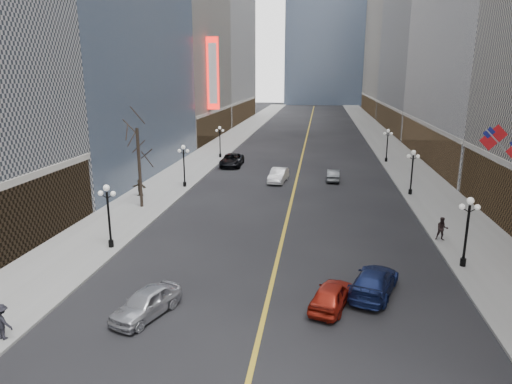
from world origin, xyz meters
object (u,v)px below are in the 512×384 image
(car_nb_mid, at_px, (278,175))
(car_nb_far, at_px, (232,160))
(car_sb_near, at_px, (374,281))
(car_sb_far, at_px, (333,175))
(car_sb_mid, at_px, (331,295))
(streetlamp_west_1, at_px, (108,210))
(streetlamp_west_2, at_px, (184,161))
(car_nb_near, at_px, (146,303))
(streetlamp_west_3, at_px, (220,138))
(streetlamp_east_1, at_px, (468,225))
(streetlamp_east_2, at_px, (412,168))
(streetlamp_east_3, at_px, (387,142))

(car_nb_mid, distance_m, car_nb_far, 10.89)
(car_sb_near, relative_size, car_sb_far, 1.26)
(car_nb_mid, relative_size, car_nb_far, 0.80)
(car_sb_near, distance_m, car_sb_mid, 3.05)
(streetlamp_west_1, distance_m, streetlamp_west_2, 18.00)
(car_nb_near, distance_m, car_sb_mid, 9.59)
(car_nb_near, height_order, car_sb_mid, car_nb_near)
(streetlamp_west_3, relative_size, car_nb_mid, 0.96)
(streetlamp_west_2, relative_size, car_nb_near, 1.07)
(streetlamp_west_2, bearing_deg, car_nb_mid, 22.85)
(streetlamp_east_1, relative_size, car_sb_far, 1.12)
(streetlamp_east_2, bearing_deg, streetlamp_west_1, -142.67)
(streetlamp_east_3, height_order, streetlamp_west_3, same)
(car_sb_near, bearing_deg, car_nb_mid, -55.41)
(car_nb_near, xyz_separation_m, car_nb_mid, (3.93, 30.58, 0.06))
(streetlamp_east_3, xyz_separation_m, streetlamp_west_2, (-23.60, -18.00, 0.00))
(car_nb_far, distance_m, car_sb_near, 37.84)
(streetlamp_west_2, relative_size, car_nb_mid, 0.96)
(car_sb_near, bearing_deg, streetlamp_east_2, -86.85)
(streetlamp_west_1, height_order, car_nb_far, streetlamp_west_1)
(car_sb_mid, distance_m, car_sb_far, 29.78)
(streetlamp_east_2, distance_m, streetlamp_west_3, 29.68)
(streetlamp_east_2, bearing_deg, car_sb_mid, -109.11)
(streetlamp_west_1, height_order, car_nb_mid, streetlamp_west_1)
(streetlamp_west_2, xyz_separation_m, car_sb_far, (16.00, 5.54, -2.24))
(streetlamp_west_1, distance_m, car_nb_far, 30.67)
(streetlamp_east_1, relative_size, car_nb_near, 1.07)
(car_nb_far, bearing_deg, streetlamp_east_1, -57.69)
(car_nb_mid, xyz_separation_m, car_sb_far, (6.20, 1.41, -0.11))
(streetlamp_east_2, bearing_deg, streetlamp_west_2, 180.00)
(streetlamp_east_1, relative_size, car_nb_mid, 0.96)
(streetlamp_west_1, distance_m, streetlamp_west_3, 36.00)
(streetlamp_west_1, xyz_separation_m, car_nb_far, (2.80, 30.47, -2.08))
(streetlamp_east_1, distance_m, car_nb_near, 19.76)
(streetlamp_west_3, bearing_deg, streetlamp_west_1, -90.00)
(car_nb_near, relative_size, car_sb_far, 1.05)
(streetlamp_east_1, relative_size, car_nb_far, 0.77)
(streetlamp_east_2, height_order, car_sb_near, streetlamp_east_2)
(streetlamp_west_1, bearing_deg, car_sb_near, -13.89)
(streetlamp_west_3, relative_size, car_nb_near, 1.07)
(streetlamp_west_1, relative_size, car_sb_mid, 1.11)
(streetlamp_east_1, relative_size, car_sb_mid, 1.11)
(car_nb_far, bearing_deg, streetlamp_west_2, -104.66)
(streetlamp_west_1, bearing_deg, streetlamp_west_3, 90.00)
(streetlamp_west_3, height_order, car_nb_mid, streetlamp_west_3)
(car_sb_near, relative_size, car_sb_mid, 1.25)
(streetlamp_east_2, xyz_separation_m, car_sb_mid, (-8.40, -24.23, -2.21))
(car_nb_far, height_order, car_sb_mid, car_nb_far)
(streetlamp_east_2, bearing_deg, car_nb_mid, 163.34)
(streetlamp_east_2, relative_size, car_nb_near, 1.07)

